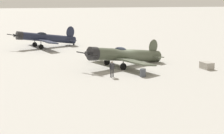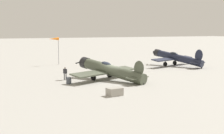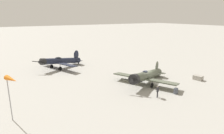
% 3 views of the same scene
% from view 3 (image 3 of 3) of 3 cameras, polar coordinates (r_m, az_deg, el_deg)
% --- Properties ---
extents(ground_plane, '(400.00, 400.00, 0.00)m').
position_cam_3_polar(ground_plane, '(34.43, 10.17, -4.48)').
color(ground_plane, '#A8A59E').
extents(airplane_foreground, '(10.85, 11.41, 3.11)m').
position_cam_3_polar(airplane_foreground, '(33.55, 9.92, -2.53)').
color(airplane_foreground, '#4C5442').
rests_on(airplane_foreground, ground_plane).
extents(airplane_mid_apron, '(10.79, 11.28, 3.40)m').
position_cam_3_polar(airplane_mid_apron, '(44.16, -14.82, 1.71)').
color(airplane_mid_apron, '#1E2338').
rests_on(airplane_mid_apron, ground_plane).
extents(ground_crew_mechanic, '(0.46, 0.58, 1.73)m').
position_cam_3_polar(ground_crew_mechanic, '(28.36, 13.15, -6.66)').
color(ground_crew_mechanic, '#2D2D33').
rests_on(ground_crew_mechanic, ground_plane).
extents(equipment_crate, '(1.69, 1.30, 0.81)m').
position_cam_3_polar(equipment_crate, '(38.42, 23.76, -2.86)').
color(equipment_crate, '#9E998E').
rests_on(equipment_crate, ground_plane).
extents(fuel_drum, '(0.67, 0.67, 0.85)m').
position_cam_3_polar(fuel_drum, '(30.57, 18.09, -6.68)').
color(fuel_drum, '#474C56').
rests_on(fuel_drum, ground_plane).
extents(windsock_mast, '(2.15, 1.28, 5.25)m').
position_cam_3_polar(windsock_mast, '(22.42, -27.25, -3.60)').
color(windsock_mast, gray).
rests_on(windsock_mast, ground_plane).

